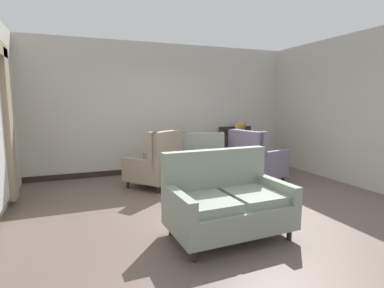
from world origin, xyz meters
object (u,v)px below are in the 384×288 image
(gramophone, at_px, (242,127))
(settee, at_px, (227,203))
(coffee_table, at_px, (206,173))
(armchair_far_left, at_px, (156,164))
(sideboard, at_px, (238,149))
(armchair_near_window, at_px, (203,159))
(armchair_foreground_right, at_px, (255,161))
(porcelain_vase, at_px, (203,160))

(gramophone, bearing_deg, settee, -122.91)
(coffee_table, bearing_deg, settee, -104.88)
(armchair_far_left, bearing_deg, sideboard, 165.04)
(armchair_far_left, height_order, sideboard, armchair_far_left)
(armchair_near_window, bearing_deg, settee, 94.40)
(coffee_table, bearing_deg, gramophone, 44.79)
(armchair_far_left, distance_m, armchair_foreground_right, 2.01)
(settee, xyz_separation_m, armchair_near_window, (0.82, 2.64, 0.02))
(coffee_table, height_order, armchair_near_window, armchair_near_window)
(armchair_foreground_right, bearing_deg, armchair_near_window, 42.36)
(coffee_table, bearing_deg, sideboard, 46.94)
(porcelain_vase, height_order, armchair_far_left, armchair_far_left)
(settee, relative_size, sideboard, 1.44)
(settee, relative_size, armchair_far_left, 1.28)
(armchair_far_left, xyz_separation_m, armchair_foreground_right, (1.97, -0.37, -0.01))
(armchair_foreground_right, bearing_deg, sideboard, -28.20)
(settee, height_order, armchair_foreground_right, armchair_foreground_right)
(coffee_table, relative_size, armchair_near_window, 0.78)
(coffee_table, xyz_separation_m, settee, (-0.43, -1.62, 0.02))
(coffee_table, distance_m, armchair_foreground_right, 1.34)
(porcelain_vase, distance_m, armchair_foreground_right, 1.40)
(porcelain_vase, distance_m, gramophone, 2.51)
(armchair_far_left, relative_size, armchair_near_window, 1.06)
(armchair_near_window, distance_m, sideboard, 1.50)
(armchair_foreground_right, relative_size, armchair_near_window, 1.00)
(porcelain_vase, distance_m, armchair_near_window, 1.16)
(sideboard, bearing_deg, coffee_table, -133.06)
(porcelain_vase, height_order, armchair_near_window, armchair_near_window)
(gramophone, bearing_deg, porcelain_vase, -135.71)
(porcelain_vase, relative_size, settee, 0.23)
(settee, relative_size, armchair_foreground_right, 1.36)
(armchair_foreground_right, height_order, sideboard, armchair_foreground_right)
(settee, distance_m, gramophone, 4.01)
(coffee_table, xyz_separation_m, gramophone, (1.73, 1.71, 0.63))
(coffee_table, xyz_separation_m, armchair_far_left, (-0.70, 0.76, 0.05))
(coffee_table, height_order, armchair_far_left, armchair_far_left)
(sideboard, bearing_deg, gramophone, -62.17)
(coffee_table, height_order, sideboard, sideboard)
(armchair_far_left, height_order, armchair_foreground_right, armchair_far_left)
(settee, bearing_deg, sideboard, 55.95)
(armchair_near_window, bearing_deg, porcelain_vase, 88.83)
(coffee_table, distance_m, porcelain_vase, 0.24)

